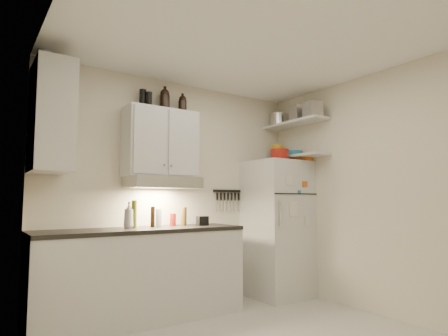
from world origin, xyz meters
TOP-DOWN VIEW (x-y plane):
  - ceiling at (0.00, 0.00)m, footprint 3.20×3.00m
  - back_wall at (0.00, 1.51)m, footprint 3.20×0.02m
  - left_wall at (-1.61, 0.00)m, footprint 0.02×3.00m
  - right_wall at (1.61, 0.00)m, footprint 0.02×3.00m
  - base_cabinet at (-0.55, 1.20)m, footprint 2.10×0.60m
  - countertop at (-0.55, 1.20)m, footprint 2.10×0.62m
  - upper_cabinet at (-0.30, 1.33)m, footprint 0.80×0.33m
  - side_cabinet at (-1.44, 1.20)m, footprint 0.33×0.55m
  - range_hood at (-0.30, 1.27)m, footprint 0.76×0.46m
  - fridge at (1.25, 1.16)m, footprint 0.70×0.68m
  - shelf_hi at (1.45, 1.02)m, footprint 0.30×0.95m
  - shelf_lo at (1.45, 1.02)m, footprint 0.30×0.95m
  - knife_strip at (0.70, 1.49)m, footprint 0.42×0.02m
  - dutch_oven at (1.16, 1.00)m, footprint 0.24×0.24m
  - book_stack at (1.50, 0.94)m, footprint 0.26×0.28m
  - spice_jar at (1.37, 1.07)m, footprint 0.06×0.06m
  - stock_pot at (1.50, 1.39)m, footprint 0.33×0.33m
  - tin_a at (1.46, 0.94)m, footprint 0.25×0.23m
  - tin_b at (1.40, 0.66)m, footprint 0.21×0.21m
  - bowl_teal at (1.47, 1.35)m, footprint 0.23×0.23m
  - bowl_orange at (1.48, 1.39)m, footprint 0.18×0.18m
  - bowl_yellow at (1.48, 1.39)m, footprint 0.14×0.14m
  - plates at (1.44, 1.05)m, footprint 0.33×0.33m
  - growler_a at (-0.23, 1.39)m, footprint 0.15×0.15m
  - growler_b at (-0.01, 1.38)m, footprint 0.10×0.10m
  - thermos_a at (-0.44, 1.36)m, footprint 0.08×0.08m
  - thermos_b at (-0.49, 1.41)m, footprint 0.09×0.09m
  - side_jar at (-1.50, 1.32)m, footprint 0.17×0.17m
  - soap_bottle at (-0.67, 1.26)m, footprint 0.12×0.12m
  - pepper_mill at (-0.04, 1.26)m, footprint 0.08×0.08m
  - oil_bottle at (-0.62, 1.26)m, footprint 0.05×0.05m
  - vinegar_bottle at (-0.41, 1.26)m, footprint 0.06×0.06m
  - clear_bottle at (-0.34, 1.27)m, footprint 0.08×0.08m
  - red_jar at (-0.14, 1.34)m, footprint 0.09×0.09m
  - caddy at (0.16, 1.20)m, footprint 0.12×0.09m

SIDE VIEW (x-z plane):
  - base_cabinet at x=-0.55m, z-range 0.00..0.88m
  - fridge at x=1.25m, z-range 0.00..1.70m
  - countertop at x=-0.55m, z-range 0.88..0.92m
  - caddy at x=0.16m, z-range 0.92..1.02m
  - red_jar at x=-0.14m, z-range 0.92..1.06m
  - clear_bottle at x=-0.34m, z-range 0.92..1.11m
  - pepper_mill at x=-0.04m, z-range 0.92..1.12m
  - vinegar_bottle at x=-0.41m, z-range 0.92..1.14m
  - oil_bottle at x=-0.62m, z-range 0.92..1.20m
  - soap_bottle at x=-0.67m, z-range 0.92..1.22m
  - back_wall at x=0.00m, z-range 0.00..2.60m
  - left_wall at x=-1.61m, z-range 0.00..2.60m
  - right_wall at x=1.61m, z-range 0.00..2.60m
  - knife_strip at x=0.70m, z-range 1.31..1.33m
  - range_hood at x=-0.30m, z-range 1.33..1.45m
  - book_stack at x=1.50m, z-range 1.70..1.78m
  - spice_jar at x=1.37m, z-range 1.70..1.79m
  - shelf_lo at x=1.45m, z-range 1.75..1.77m
  - dutch_oven at x=1.16m, z-range 1.70..1.83m
  - plates at x=1.44m, z-range 1.77..1.84m
  - bowl_teal at x=1.47m, z-range 1.77..1.87m
  - upper_cabinet at x=-0.30m, z-range 1.45..2.20m
  - bowl_orange at x=1.48m, z-range 1.87..1.92m
  - bowl_yellow at x=1.48m, z-range 1.92..1.97m
  - side_cabinet at x=-1.44m, z-range 1.45..2.45m
  - shelf_hi at x=1.45m, z-range 2.19..2.22m
  - thermos_a at x=-0.44m, z-range 2.20..2.39m
  - tin_b at x=1.40m, z-range 2.21..2.39m
  - stock_pot at x=1.50m, z-range 2.21..2.40m
  - thermos_b at x=-0.49m, z-range 2.20..2.42m
  - growler_b at x=-0.01m, z-range 2.20..2.43m
  - tin_a at x=1.46m, z-range 2.21..2.43m
  - growler_a at x=-0.23m, z-range 2.20..2.47m
  - side_jar at x=-1.50m, z-range 2.45..2.62m
  - ceiling at x=0.00m, z-range 2.60..2.62m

